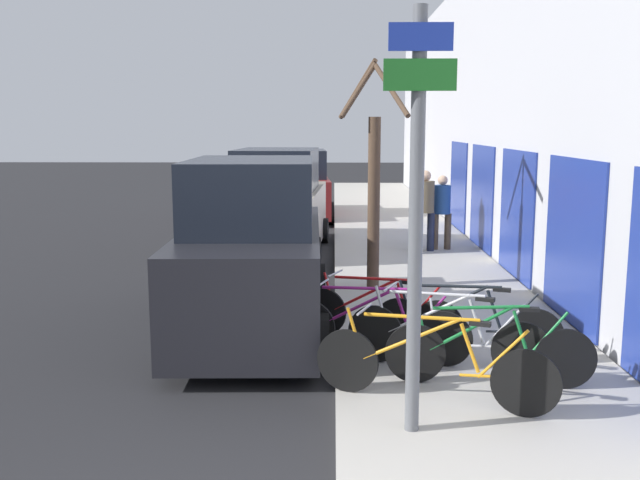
% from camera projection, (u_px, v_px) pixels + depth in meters
% --- Properties ---
extents(ground_plane, '(80.00, 80.00, 0.00)m').
position_uv_depth(ground_plane, '(287.00, 261.00, 14.98)').
color(ground_plane, black).
extents(sidewalk_curb, '(3.20, 32.00, 0.15)m').
position_uv_depth(sidewalk_curb, '(399.00, 238.00, 17.68)').
color(sidewalk_curb, '#ADA89E').
rests_on(sidewalk_curb, ground).
extents(building_facade, '(0.23, 32.00, 6.50)m').
position_uv_depth(building_facade, '(475.00, 109.00, 17.06)').
color(building_facade, '#BCBCC1').
rests_on(building_facade, ground).
extents(signpost, '(0.60, 0.14, 3.66)m').
position_uv_depth(signpost, '(416.00, 213.00, 6.04)').
color(signpost, '#595B60').
rests_on(signpost, sidewalk_curb).
extents(bicycle_0, '(2.26, 0.88, 0.90)m').
position_uv_depth(bicycle_0, '(433.00, 365.00, 6.89)').
color(bicycle_0, black).
rests_on(bicycle_0, sidewalk_curb).
extents(bicycle_1, '(2.15, 0.44, 0.88)m').
position_uv_depth(bicycle_1, '(489.00, 351.00, 7.38)').
color(bicycle_1, black).
rests_on(bicycle_1, sidewalk_curb).
extents(bicycle_2, '(2.13, 0.94, 0.91)m').
position_uv_depth(bicycle_2, '(446.00, 338.00, 7.79)').
color(bicycle_2, black).
rests_on(bicycle_2, sidewalk_curb).
extents(bicycle_3, '(2.15, 0.75, 0.87)m').
position_uv_depth(bicycle_3, '(375.00, 328.00, 8.22)').
color(bicycle_3, black).
rests_on(bicycle_3, sidewalk_curb).
extents(bicycle_4, '(2.12, 0.75, 0.87)m').
position_uv_depth(bicycle_4, '(466.00, 325.00, 8.35)').
color(bicycle_4, black).
rests_on(bicycle_4, sidewalk_curb).
extents(bicycle_5, '(1.96, 0.89, 0.84)m').
position_uv_depth(bicycle_5, '(379.00, 313.00, 8.89)').
color(bicycle_5, black).
rests_on(bicycle_5, sidewalk_curb).
extents(parked_car_0, '(2.11, 4.81, 2.39)m').
position_uv_depth(parked_car_0, '(253.00, 255.00, 9.71)').
color(parked_car_0, black).
rests_on(parked_car_0, ground).
extents(parked_car_1, '(2.22, 4.83, 2.32)m').
position_uv_depth(parked_car_1, '(278.00, 207.00, 15.76)').
color(parked_car_1, gray).
rests_on(parked_car_1, ground).
extents(parked_car_2, '(2.17, 4.25, 2.10)m').
position_uv_depth(parked_car_2, '(299.00, 188.00, 21.57)').
color(parked_car_2, maroon).
rests_on(parked_car_2, ground).
extents(pedestrian_near, '(0.42, 0.36, 1.61)m').
position_uv_depth(pedestrian_near, '(442.00, 207.00, 15.45)').
color(pedestrian_near, '#4C3D2D').
rests_on(pedestrian_near, sidewalk_curb).
extents(pedestrian_far, '(0.44, 0.39, 1.74)m').
position_uv_depth(pedestrian_far, '(425.00, 205.00, 15.18)').
color(pedestrian_far, '#1E2338').
rests_on(pedestrian_far, sidewalk_curb).
extents(street_tree, '(1.07, 1.94, 3.74)m').
position_uv_depth(street_tree, '(373.00, 184.00, 11.67)').
color(street_tree, '#4C3828').
rests_on(street_tree, sidewalk_curb).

